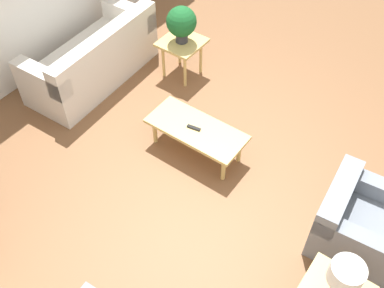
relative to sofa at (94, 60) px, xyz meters
name	(u,v)px	position (x,y,z in m)	size (l,w,h in m)	color
ground_plane	(218,170)	(-2.25, 0.37, -0.32)	(14.00, 14.00, 0.00)	brown
sofa	(94,60)	(0.00, 0.00, 0.00)	(0.90, 1.91, 0.83)	silver
armchair	(359,224)	(-3.84, 0.34, -0.02)	(0.89, 0.88, 0.71)	slate
coffee_table	(196,131)	(-1.87, 0.28, 0.02)	(1.15, 0.50, 0.38)	tan
side_table_plant	(182,47)	(-0.88, -0.77, 0.14)	(0.54, 0.54, 0.54)	tan
potted_plant	(181,22)	(-0.88, -0.77, 0.51)	(0.39, 0.39, 0.49)	#333338
table_lamp	(345,277)	(-3.93, 1.26, 0.54)	(0.27, 0.27, 0.45)	red
remote_control	(194,128)	(-1.85, 0.30, 0.08)	(0.16, 0.07, 0.02)	black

